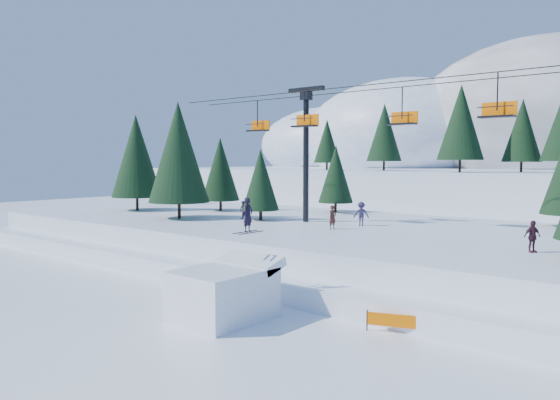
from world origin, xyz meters
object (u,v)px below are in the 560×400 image
Objects in this scene: jump_kicker at (225,292)px; banner_far at (552,345)px; banner_near at (400,321)px; chairlift at (445,127)px.

banner_far is at bearing 17.12° from jump_kicker.
jump_kicker is 13.46m from banner_far.
banner_far is at bearing 8.77° from banner_near.
banner_near is (3.79, -13.25, -8.78)m from chairlift.
jump_kicker is 2.04× the size of banner_near.
jump_kicker is at bearing -162.88° from banner_far.
chairlift reaches higher than jump_kicker.
jump_kicker is 2.11× the size of banner_far.
banner_far is (9.40, -12.38, -8.78)m from chairlift.
banner_near is at bearing 23.13° from jump_kicker.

